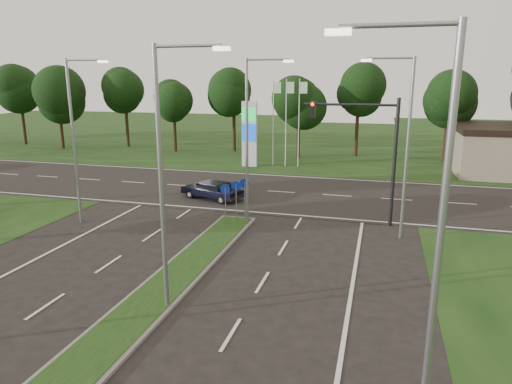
# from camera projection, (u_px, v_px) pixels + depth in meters

# --- Properties ---
(verge_far) EXTENTS (160.00, 50.00, 0.02)m
(verge_far) POSITION_uv_depth(u_px,v_px,m) (322.00, 139.00, 62.24)
(verge_far) COLOR black
(verge_far) RESTS_ON ground
(cross_road) EXTENTS (160.00, 12.00, 0.02)m
(cross_road) POSITION_uv_depth(u_px,v_px,m) (268.00, 191.00, 33.22)
(cross_road) COLOR black
(cross_road) RESTS_ON ground
(median_kerb) EXTENTS (2.00, 26.00, 0.12)m
(median_kerb) POSITION_uv_depth(u_px,v_px,m) (116.00, 334.00, 14.49)
(median_kerb) COLOR slate
(median_kerb) RESTS_ON ground
(streetlight_median_near) EXTENTS (2.53, 0.22, 9.00)m
(streetlight_median_near) POSITION_uv_depth(u_px,v_px,m) (166.00, 169.00, 14.90)
(streetlight_median_near) COLOR gray
(streetlight_median_near) RESTS_ON ground
(streetlight_median_far) EXTENTS (2.53, 0.22, 9.00)m
(streetlight_median_far) POSITION_uv_depth(u_px,v_px,m) (250.00, 134.00, 24.25)
(streetlight_median_far) COLOR gray
(streetlight_median_far) RESTS_ON ground
(streetlight_left_far) EXTENTS (2.53, 0.22, 9.00)m
(streetlight_left_far) POSITION_uv_depth(u_px,v_px,m) (76.00, 133.00, 24.78)
(streetlight_left_far) COLOR gray
(streetlight_left_far) RESTS_ON ground
(streetlight_right_far) EXTENTS (2.53, 0.22, 9.00)m
(streetlight_right_far) POSITION_uv_depth(u_px,v_px,m) (404.00, 139.00, 22.25)
(streetlight_right_far) COLOR gray
(streetlight_right_far) RESTS_ON ground
(streetlight_right_near) EXTENTS (2.53, 0.22, 9.00)m
(streetlight_right_near) POSITION_uv_depth(u_px,v_px,m) (431.00, 225.00, 9.14)
(streetlight_right_near) COLOR gray
(streetlight_right_near) RESTS_ON ground
(traffic_signal) EXTENTS (5.10, 0.42, 7.00)m
(traffic_signal) POSITION_uv_depth(u_px,v_px,m) (371.00, 142.00, 24.63)
(traffic_signal) COLOR black
(traffic_signal) RESTS_ON ground
(median_signs) EXTENTS (1.16, 1.76, 2.38)m
(median_signs) POSITION_uv_depth(u_px,v_px,m) (236.00, 193.00, 25.69)
(median_signs) COLOR gray
(median_signs) RESTS_ON ground
(gas_pylon) EXTENTS (5.80, 1.26, 8.00)m
(gas_pylon) POSITION_uv_depth(u_px,v_px,m) (252.00, 132.00, 41.90)
(gas_pylon) COLOR silver
(gas_pylon) RESTS_ON ground
(treeline_far) EXTENTS (6.00, 6.00, 9.90)m
(treeline_far) POSITION_uv_depth(u_px,v_px,m) (307.00, 90.00, 46.47)
(treeline_far) COLOR black
(treeline_far) RESTS_ON ground
(navy_sedan) EXTENTS (4.54, 2.95, 1.16)m
(navy_sedan) POSITION_uv_depth(u_px,v_px,m) (213.00, 190.00, 30.92)
(navy_sedan) COLOR black
(navy_sedan) RESTS_ON ground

